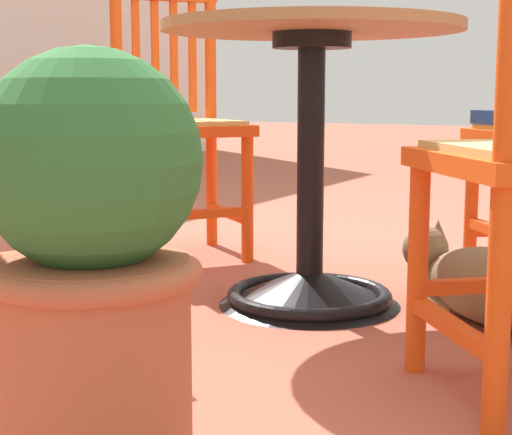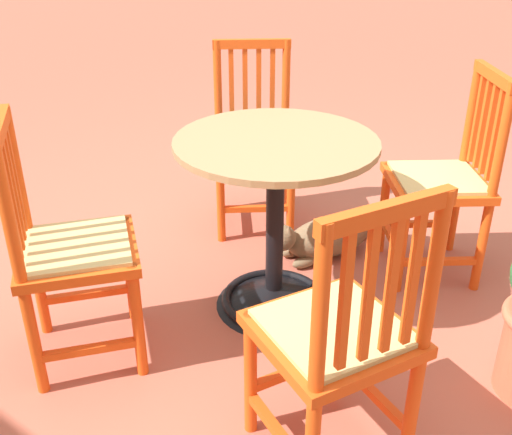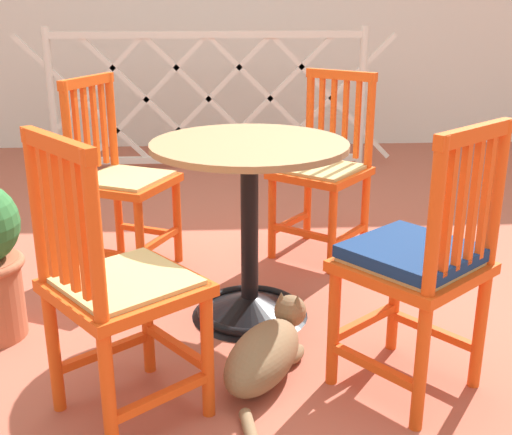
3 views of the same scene
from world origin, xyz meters
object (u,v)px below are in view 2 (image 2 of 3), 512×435
at_px(cafe_table, 274,245).
at_px(orange_chair_facing_out, 443,182).
at_px(orange_chair_near_fence, 69,252).
at_px(orange_chair_at_corner, 339,339).
at_px(orange_chair_tucked_in, 254,141).
at_px(tabby_cat, 322,238).

distance_m(cafe_table, orange_chair_facing_out, 0.80).
distance_m(cafe_table, orange_chair_near_fence, 0.79).
distance_m(cafe_table, orange_chair_at_corner, 0.80).
bearing_deg(orange_chair_near_fence, orange_chair_at_corner, -172.16).
xyz_separation_m(cafe_table, orange_chair_at_corner, (-0.58, 0.53, 0.15)).
distance_m(orange_chair_at_corner, orange_chair_near_fence, 0.99).
height_order(orange_chair_facing_out, orange_chair_tucked_in, same).
relative_size(orange_chair_at_corner, tabby_cat, 1.26).
bearing_deg(orange_chair_at_corner, orange_chair_facing_out, -82.45).
bearing_deg(orange_chair_at_corner, cafe_table, -42.60).
bearing_deg(tabby_cat, orange_chair_tucked_in, -11.29).
height_order(orange_chair_tucked_in, orange_chair_near_fence, same).
height_order(orange_chair_tucked_in, tabby_cat, orange_chair_tucked_in).
bearing_deg(orange_chair_tucked_in, orange_chair_facing_out, -173.47).
distance_m(orange_chair_at_corner, tabby_cat, 1.22).
relative_size(cafe_table, orange_chair_at_corner, 0.83).
bearing_deg(orange_chair_facing_out, orange_chair_at_corner, 97.55).
height_order(orange_chair_at_corner, orange_chair_facing_out, same).
relative_size(cafe_table, orange_chair_near_fence, 0.83).
distance_m(orange_chair_facing_out, orange_chair_tucked_in, 0.94).
bearing_deg(tabby_cat, orange_chair_at_corner, 122.04).
height_order(cafe_table, tabby_cat, cafe_table).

